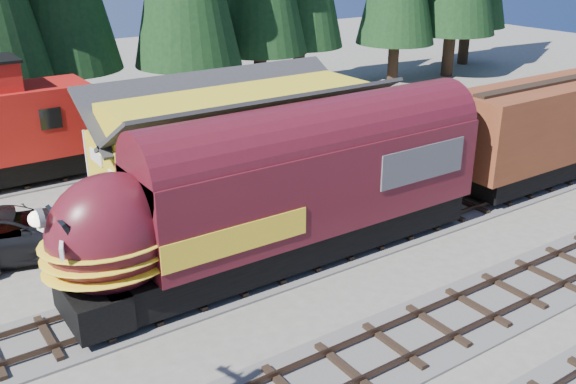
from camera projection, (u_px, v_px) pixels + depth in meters
ground at (405, 295)px, 21.28m from camera, size 120.00×120.00×0.00m
track_siding at (502, 193)px, 29.56m from camera, size 68.00×3.20×0.33m
depot at (242, 134)px, 28.21m from camera, size 12.80×7.00×5.30m
locomotive at (275, 201)px, 22.05m from camera, size 16.37×3.25×4.45m
boxcar at (568, 123)px, 30.86m from camera, size 14.32×3.07×4.50m
pickup_truck_a at (10, 234)px, 23.49m from camera, size 7.22×4.55×1.86m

